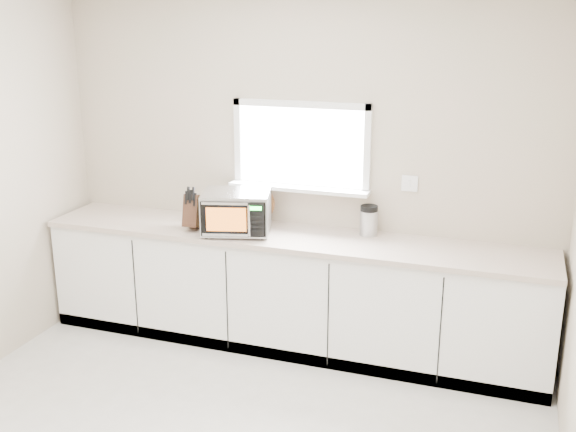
% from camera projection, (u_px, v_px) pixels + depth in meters
% --- Properties ---
extents(back_wall, '(4.00, 0.17, 2.70)m').
position_uv_depth(back_wall, '(302.00, 169.00, 5.28)').
color(back_wall, '#B1A98D').
rests_on(back_wall, ground).
extents(cabinets, '(3.92, 0.60, 0.88)m').
position_uv_depth(cabinets, '(289.00, 292.00, 5.27)').
color(cabinets, white).
rests_on(cabinets, ground).
extents(countertop, '(3.92, 0.64, 0.04)m').
position_uv_depth(countertop, '(289.00, 237.00, 5.13)').
color(countertop, '#C1AE9F').
rests_on(countertop, cabinets).
extents(microwave, '(0.59, 0.51, 0.32)m').
position_uv_depth(microwave, '(237.00, 212.00, 5.12)').
color(microwave, black).
rests_on(microwave, countertop).
extents(knife_block, '(0.13, 0.25, 0.35)m').
position_uv_depth(knife_block, '(194.00, 210.00, 5.23)').
color(knife_block, '#442B18').
rests_on(knife_block, countertop).
extents(cutting_board, '(0.30, 0.07, 0.29)m').
position_uv_depth(cutting_board, '(257.00, 204.00, 5.42)').
color(cutting_board, '#AB6842').
rests_on(cutting_board, countertop).
extents(coffee_grinder, '(0.17, 0.17, 0.24)m').
position_uv_depth(coffee_grinder, '(369.00, 220.00, 5.09)').
color(coffee_grinder, '#AAADB2').
rests_on(coffee_grinder, countertop).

